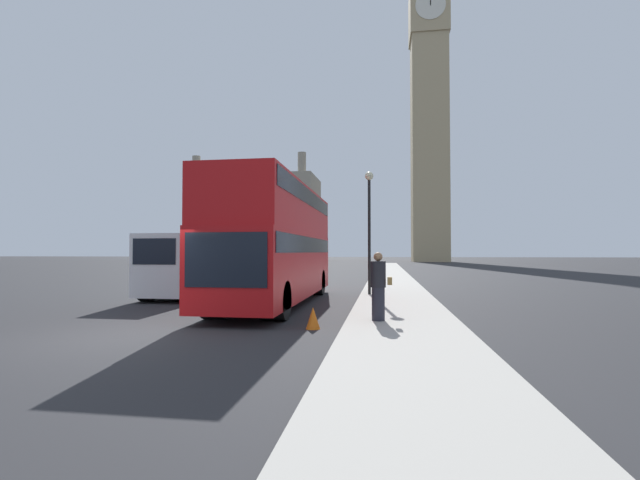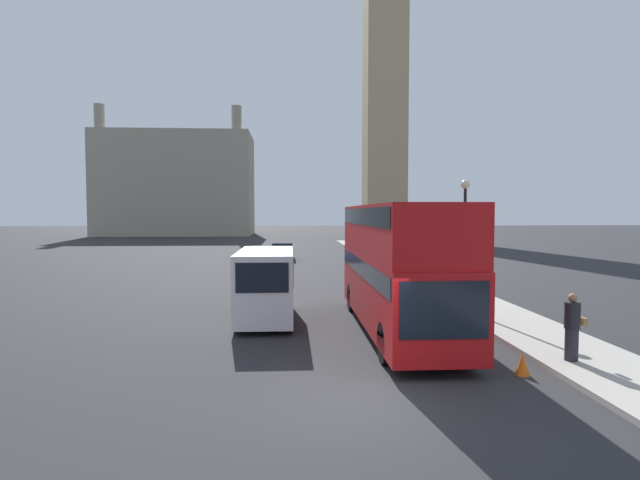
{
  "view_description": "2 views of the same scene",
  "coord_description": "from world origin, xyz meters",
  "px_view_note": "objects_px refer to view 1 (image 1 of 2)",
  "views": [
    {
      "loc": [
        6.0,
        -9.0,
        1.94
      ],
      "look_at": [
        3.59,
        7.06,
        2.38
      ],
      "focal_mm": 24.0,
      "sensor_mm": 36.0,
      "label": 1
    },
    {
      "loc": [
        -1.52,
        -10.23,
        4.02
      ],
      "look_at": [
        -0.0,
        15.04,
        2.65
      ],
      "focal_mm": 28.0,
      "sensor_mm": 36.0,
      "label": 2
    }
  ],
  "objects_px": {
    "pedestrian": "(379,286)",
    "street_lamp": "(369,212)",
    "parked_sedan": "(301,265)",
    "red_double_decker_bus": "(277,239)",
    "clock_tower": "(429,90)",
    "white_van": "(185,264)"
  },
  "relations": [
    {
      "from": "street_lamp",
      "to": "pedestrian",
      "type": "bearing_deg",
      "value": -86.12
    },
    {
      "from": "street_lamp",
      "to": "clock_tower",
      "type": "bearing_deg",
      "value": 81.96
    },
    {
      "from": "clock_tower",
      "to": "pedestrian",
      "type": "relative_size",
      "value": 37.01
    },
    {
      "from": "red_double_decker_bus",
      "to": "street_lamp",
      "type": "relative_size",
      "value": 2.01
    },
    {
      "from": "pedestrian",
      "to": "street_lamp",
      "type": "xyz_separation_m",
      "value": [
        -0.47,
        6.86,
        2.56
      ]
    },
    {
      "from": "parked_sedan",
      "to": "red_double_decker_bus",
      "type": "bearing_deg",
      "value": -80.72
    },
    {
      "from": "clock_tower",
      "to": "parked_sedan",
      "type": "height_order",
      "value": "clock_tower"
    },
    {
      "from": "street_lamp",
      "to": "parked_sedan",
      "type": "xyz_separation_m",
      "value": [
        -7.57,
        23.45,
        -2.93
      ]
    },
    {
      "from": "clock_tower",
      "to": "white_van",
      "type": "bearing_deg",
      "value": -104.26
    },
    {
      "from": "red_double_decker_bus",
      "to": "white_van",
      "type": "bearing_deg",
      "value": 157.8
    },
    {
      "from": "red_double_decker_bus",
      "to": "white_van",
      "type": "xyz_separation_m",
      "value": [
        -4.51,
        1.84,
        -0.99
      ]
    },
    {
      "from": "street_lamp",
      "to": "red_double_decker_bus",
      "type": "bearing_deg",
      "value": -140.18
    },
    {
      "from": "pedestrian",
      "to": "parked_sedan",
      "type": "relative_size",
      "value": 0.39
    },
    {
      "from": "red_double_decker_bus",
      "to": "street_lamp",
      "type": "xyz_separation_m",
      "value": [
        3.29,
        2.75,
        1.21
      ]
    },
    {
      "from": "white_van",
      "to": "pedestrian",
      "type": "xyz_separation_m",
      "value": [
        8.27,
        -5.95,
        -0.37
      ]
    },
    {
      "from": "clock_tower",
      "to": "parked_sedan",
      "type": "bearing_deg",
      "value": -111.33
    },
    {
      "from": "clock_tower",
      "to": "street_lamp",
      "type": "relative_size",
      "value": 12.68
    },
    {
      "from": "clock_tower",
      "to": "red_double_decker_bus",
      "type": "distance_m",
      "value": 77.6
    },
    {
      "from": "clock_tower",
      "to": "pedestrian",
      "type": "height_order",
      "value": "clock_tower"
    },
    {
      "from": "red_double_decker_bus",
      "to": "street_lamp",
      "type": "bearing_deg",
      "value": 39.82
    },
    {
      "from": "street_lamp",
      "to": "parked_sedan",
      "type": "relative_size",
      "value": 1.15
    },
    {
      "from": "clock_tower",
      "to": "red_double_decker_bus",
      "type": "relative_size",
      "value": 6.32
    }
  ]
}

